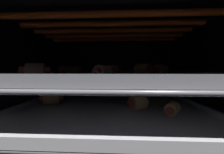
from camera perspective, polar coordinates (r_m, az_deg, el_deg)
name	(u,v)px	position (r cm, az deg, el deg)	size (l,w,h in cm)	color
ground_plane	(111,140)	(42.31, -0.31, -24.92)	(55.54, 52.01, 1.20)	black
oven_wall_back	(114,76)	(62.78, 0.89, 0.27)	(55.54, 1.20, 32.27)	black
oven_wall_left	(17,81)	(47.40, -35.25, -1.27)	(1.20, 49.61, 32.27)	black
oven_wall_right	(212,81)	(45.11, 36.67, -1.52)	(1.20, 49.61, 32.27)	black
oven_ceiling	(111,20)	(39.68, -0.32, 23.12)	(55.54, 52.01, 1.20)	black
heating_element	(111,31)	(38.79, -0.32, 19.06)	(42.51, 23.13, 1.31)	#F25919
oven_rack_lower	(111,107)	(38.74, -0.31, -12.39)	(50.64, 48.61, 0.65)	slate
baking_tray_lower	(111,104)	(38.55, -0.31, -11.35)	(44.37, 43.21, 1.71)	silver
pig_in_blanket_lower_0	(138,103)	(33.12, 11.05, -10.54)	(5.61, 4.44, 3.30)	tan
pig_in_blanket_lower_1	(172,109)	(31.61, 24.15, -12.10)	(4.12, 5.00, 2.59)	tan
pig_in_blanket_lower_2	(86,90)	(54.11, -10.88, -5.52)	(5.16, 4.18, 2.65)	tan
pig_in_blanket_lower_3	(109,92)	(49.48, -1.10, -6.35)	(3.31, 5.15, 2.55)	tan
pig_in_blanket_lower_4	(157,89)	(56.61, 18.49, -4.93)	(4.48, 5.13, 3.27)	tan
pig_in_blanket_lower_5	(52,98)	(40.82, -24.05, -8.18)	(6.16, 4.27, 3.25)	tan
pig_in_blanket_lower_6	(133,89)	(56.31, 9.06, -5.04)	(2.95, 5.11, 2.90)	tan
oven_rack_upper	(111,79)	(37.41, -0.32, -0.86)	(50.69, 48.61, 0.70)	slate
baking_tray_upper	(111,76)	(37.36, -0.32, 0.31)	(44.37, 43.21, 1.77)	gray
pig_in_blanket_upper_0	(112,70)	(48.31, -0.18, 3.18)	(5.34, 3.40, 3.30)	tan
pig_in_blanket_upper_1	(111,70)	(42.29, -0.64, 3.02)	(5.76, 3.60, 3.08)	tan
pig_in_blanket_upper_2	(117,70)	(53.17, 2.30, 2.90)	(4.45, 4.75, 2.80)	tan
pig_in_blanket_upper_3	(103,72)	(26.18, -3.88, 2.32)	(3.69, 5.37, 2.56)	tan
pig_in_blanket_upper_4	(143,69)	(39.85, 12.94, 3.15)	(5.61, 5.22, 3.39)	tan
pig_in_blanket_upper_5	(65,70)	(56.38, -19.08, 2.93)	(5.70, 3.57, 3.15)	tan
pig_in_blanket_upper_6	(75,70)	(51.70, -15.30, 2.86)	(6.15, 3.78, 2.94)	tan
pig_in_blanket_upper_7	(155,70)	(51.06, 17.61, 2.90)	(4.05, 6.30, 3.07)	tan
pig_in_blanket_upper_8	(36,70)	(30.88, -29.57, 2.43)	(5.68, 3.88, 2.97)	tan
pig_in_blanket_upper_9	(108,71)	(35.94, -1.61, 2.63)	(4.99, 3.94, 2.63)	tan
pig_in_blanket_upper_10	(161,70)	(43.93, 20.01, 2.92)	(5.05, 4.54, 3.21)	tan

